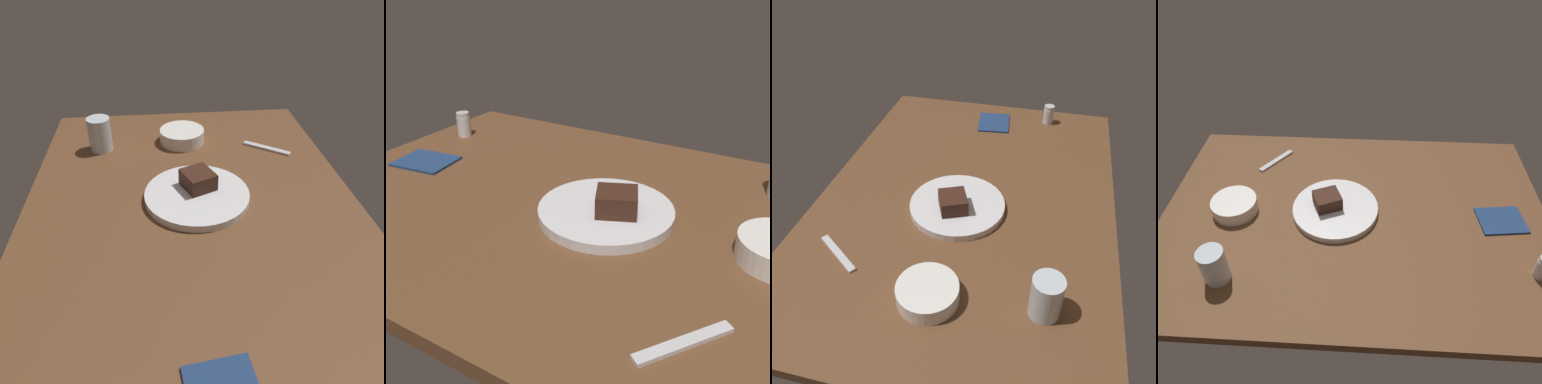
% 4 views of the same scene
% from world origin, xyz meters
% --- Properties ---
extents(dining_table, '(1.20, 0.84, 0.03)m').
position_xyz_m(dining_table, '(0.00, 0.00, 0.01)').
color(dining_table, brown).
rests_on(dining_table, ground).
extents(dessert_plate, '(0.27, 0.27, 0.02)m').
position_xyz_m(dessert_plate, '(0.06, -0.01, 0.04)').
color(dessert_plate, silver).
rests_on(dessert_plate, dining_table).
extents(chocolate_cake_slice, '(0.10, 0.10, 0.04)m').
position_xyz_m(chocolate_cake_slice, '(0.08, -0.02, 0.07)').
color(chocolate_cake_slice, '#381E14').
rests_on(chocolate_cake_slice, dessert_plate).
extents(water_glass, '(0.07, 0.07, 0.10)m').
position_xyz_m(water_glass, '(0.35, 0.25, 0.08)').
color(water_glass, silver).
rests_on(water_glass, dining_table).
extents(side_bowl, '(0.14, 0.14, 0.04)m').
position_xyz_m(side_bowl, '(0.37, -0.00, 0.05)').
color(side_bowl, white).
rests_on(side_bowl, dining_table).
extents(dessert_spoon, '(0.10, 0.13, 0.01)m').
position_xyz_m(dessert_spoon, '(0.30, -0.26, 0.03)').
color(dessert_spoon, silver).
rests_on(dessert_spoon, dining_table).
extents(folded_napkin, '(0.15, 0.13, 0.01)m').
position_xyz_m(folded_napkin, '(-0.45, 0.00, 0.03)').
color(folded_napkin, navy).
rests_on(folded_napkin, dining_table).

